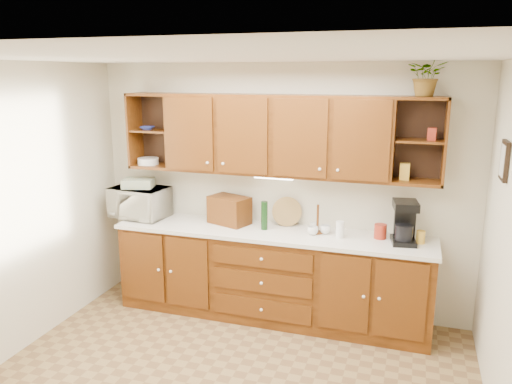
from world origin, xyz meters
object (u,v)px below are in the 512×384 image
Objects in this scene: coffee_maker at (405,223)px; potted_plant at (427,75)px; bread_box at (229,210)px; microwave at (139,202)px.

coffee_maker is 1.34m from potted_plant.
bread_box is 1.78m from coffee_maker.
coffee_maker reaches higher than bread_box.
coffee_maker is at bearing 18.03° from bread_box.
coffee_maker is (2.81, -0.00, 0.03)m from microwave.
microwave is 1.04m from bread_box.
coffee_maker is at bearing -153.14° from potted_plant.
potted_plant is (1.88, -0.02, 1.39)m from bread_box.
potted_plant is at bearing 6.07° from microwave.
microwave reaches higher than bread_box.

